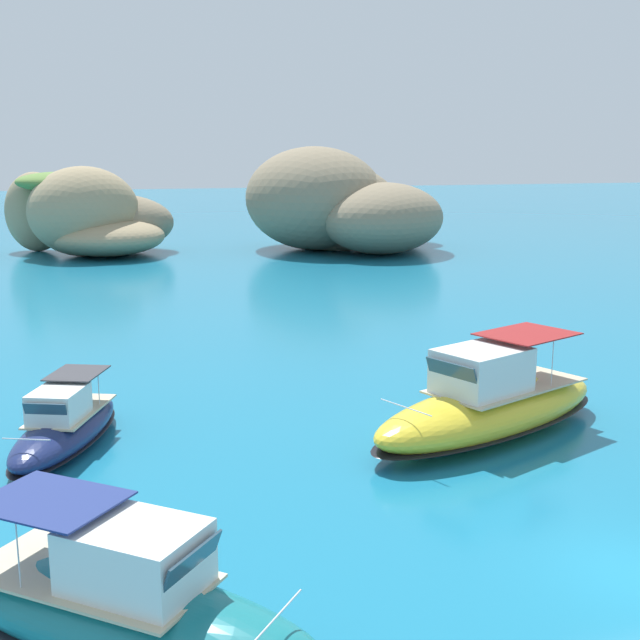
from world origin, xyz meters
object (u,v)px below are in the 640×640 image
object	(u,v)px
islet_small	(91,219)
motorboat_navy	(65,427)
islet_large	(345,208)
channel_buoy	(83,399)
motorboat_yellow	(489,406)
motorboat_teal	(121,607)

from	to	relation	value
islet_small	motorboat_navy	bearing A→B (deg)	-93.36
islet_large	channel_buoy	distance (m)	51.19
motorboat_yellow	motorboat_navy	world-z (taller)	motorboat_yellow
channel_buoy	islet_large	bearing A→B (deg)	59.66
motorboat_yellow	motorboat_navy	size ratio (longest dim) A/B	1.50
motorboat_navy	motorboat_teal	size ratio (longest dim) A/B	0.86
islet_small	motorboat_navy	distance (m)	52.30
motorboat_yellow	channel_buoy	xyz separation A→B (m)	(-12.77, 7.22, -0.69)
motorboat_navy	channel_buoy	size ratio (longest dim) A/B	4.86
motorboat_yellow	channel_buoy	size ratio (longest dim) A/B	7.30
motorboat_yellow	channel_buoy	bearing A→B (deg)	150.51
islet_large	motorboat_teal	distance (m)	65.08
islet_small	islet_large	bearing A→B (deg)	-9.53
motorboat_yellow	islet_large	bearing A→B (deg)	75.75
islet_large	motorboat_yellow	xyz separation A→B (m)	(-13.03, -51.28, -2.97)
motorboat_navy	motorboat_teal	distance (m)	11.59
islet_large	motorboat_navy	bearing A→B (deg)	-118.77
islet_small	motorboat_navy	size ratio (longest dim) A/B	2.24
motorboat_navy	channel_buoy	distance (m)	4.22
motorboat_yellow	motorboat_teal	world-z (taller)	motorboat_yellow
motorboat_yellow	motorboat_navy	distance (m)	13.80
islet_small	motorboat_yellow	bearing A→B (deg)	-79.35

